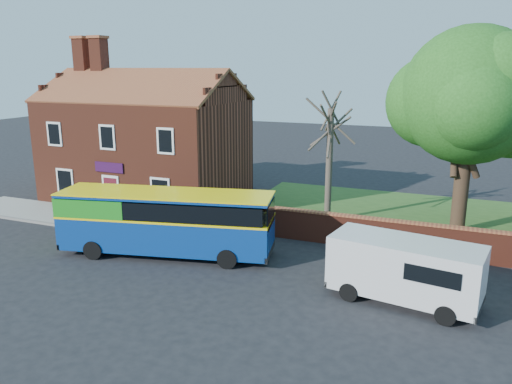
% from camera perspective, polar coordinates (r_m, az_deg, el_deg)
% --- Properties ---
extents(ground, '(120.00, 120.00, 0.00)m').
position_cam_1_polar(ground, '(22.15, -13.51, -9.25)').
color(ground, black).
rests_on(ground, ground).
extents(pavement, '(18.00, 3.50, 0.12)m').
position_cam_1_polar(pavement, '(30.50, -18.05, -2.94)').
color(pavement, gray).
rests_on(pavement, ground).
extents(kerb, '(18.00, 0.15, 0.14)m').
position_cam_1_polar(kerb, '(29.25, -20.23, -3.82)').
color(kerb, slate).
rests_on(kerb, ground).
extents(grass_strip, '(26.00, 12.00, 0.04)m').
position_cam_1_polar(grass_strip, '(30.64, 22.73, -3.36)').
color(grass_strip, '#426B28').
rests_on(grass_strip, ground).
extents(shop_building, '(12.30, 8.13, 10.50)m').
position_cam_1_polar(shop_building, '(34.24, -12.36, 5.01)').
color(shop_building, maroon).
rests_on(shop_building, ground).
extents(boundary_wall, '(22.00, 0.38, 1.60)m').
position_cam_1_polar(boundary_wall, '(24.68, 22.93, -5.53)').
color(boundary_wall, maroon).
rests_on(boundary_wall, ground).
extents(bus, '(10.24, 4.54, 3.03)m').
position_cam_1_polar(bus, '(23.76, -10.95, -3.08)').
color(bus, navy).
rests_on(bus, ground).
extents(van_near, '(5.76, 3.06, 2.40)m').
position_cam_1_polar(van_near, '(19.61, 16.68, -8.34)').
color(van_near, silver).
rests_on(van_near, ground).
extents(large_tree, '(8.79, 6.95, 10.72)m').
position_cam_1_polar(large_tree, '(27.88, 23.45, 9.64)').
color(large_tree, black).
rests_on(large_tree, ground).
extents(bare_tree, '(2.64, 3.14, 7.03)m').
position_cam_1_polar(bare_tree, '(28.26, 8.37, 3.70)').
color(bare_tree, '#4C4238').
rests_on(bare_tree, ground).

